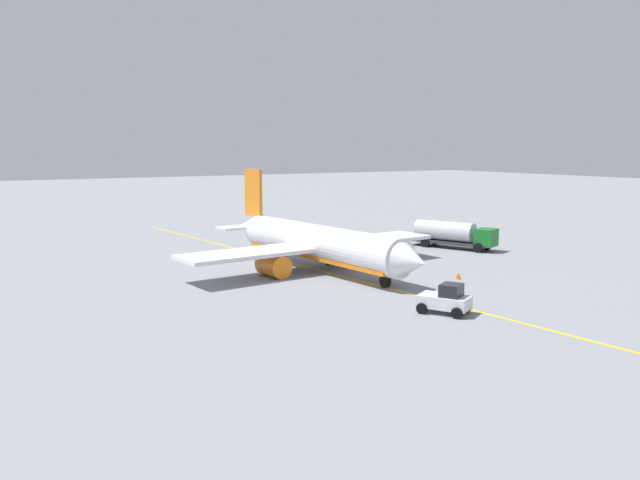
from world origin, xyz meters
TOP-DOWN VIEW (x-y plane):
  - ground_plane at (0.00, 0.00)m, footprint 400.00×400.00m
  - airplane at (-0.51, -0.05)m, footprint 29.43×28.00m
  - fuel_tanker at (-3.81, 20.57)m, footprint 10.77×6.16m
  - pushback_tug at (18.39, -0.47)m, footprint 4.12×3.64m
  - refueling_worker at (-4.52, 13.85)m, footprint 0.63×0.61m
  - safety_cone_nose at (9.83, 8.73)m, footprint 0.54×0.54m
  - taxi_line_marking at (0.00, 0.00)m, footprint 83.97×8.50m

SIDE VIEW (x-z plane):
  - ground_plane at x=0.00m, z-range 0.00..0.00m
  - taxi_line_marking at x=0.00m, z-range 0.00..0.01m
  - safety_cone_nose at x=9.83m, z-range 0.00..0.60m
  - refueling_worker at x=-4.52m, z-range -0.03..1.68m
  - pushback_tug at x=18.39m, z-range -0.09..2.11m
  - fuel_tanker at x=-3.81m, z-range 0.15..3.30m
  - airplane at x=-0.51m, z-range -2.18..7.27m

